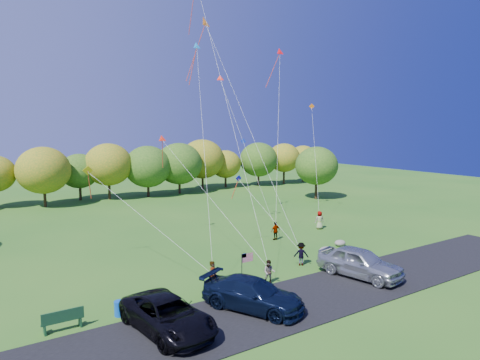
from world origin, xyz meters
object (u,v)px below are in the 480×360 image
object	(u,v)px
minivan_dark	(168,315)
flyer_b	(269,272)
flyer_d	(276,231)
trash_barrel	(119,308)
flyer_c	(301,254)
flyer_e	(320,220)
minivan_navy	(253,294)
flyer_a	(213,276)
park_bench	(63,320)
minivan_silver	(360,262)

from	to	relation	value
minivan_dark	flyer_b	size ratio (longest dim) A/B	3.80
flyer_d	trash_barrel	xyz separation A→B (m)	(-16.81, -7.78, -0.42)
flyer_c	flyer_e	xyz separation A→B (m)	(9.09, 7.57, 0.05)
flyer_b	trash_barrel	distance (m)	9.74
minivan_navy	flyer_c	bearing A→B (deg)	3.26
flyer_d	trash_barrel	distance (m)	18.52
flyer_a	flyer_c	world-z (taller)	flyer_a
minivan_navy	flyer_d	bearing A→B (deg)	19.79
park_bench	minivan_navy	bearing A→B (deg)	-18.34
flyer_d	minivan_navy	bearing A→B (deg)	46.38
minivan_dark	flyer_d	size ratio (longest dim) A/B	3.61
trash_barrel	flyer_c	bearing A→B (deg)	4.39
flyer_e	trash_barrel	bearing A→B (deg)	43.97
flyer_a	flyer_e	size ratio (longest dim) A/B	1.03
flyer_d	flyer_e	xyz separation A→B (m)	(6.26, 0.87, 0.07)
minivan_dark	park_bench	xyz separation A→B (m)	(-4.38, 3.02, -0.30)
minivan_silver	trash_barrel	world-z (taller)	minivan_silver
minivan_navy	flyer_b	bearing A→B (deg)	12.83
flyer_b	flyer_d	bearing A→B (deg)	92.36
flyer_a	trash_barrel	world-z (taller)	flyer_a
minivan_dark	trash_barrel	world-z (taller)	minivan_dark
flyer_e	park_bench	xyz separation A→B (m)	(-25.99, -8.81, -0.31)
flyer_c	trash_barrel	bearing A→B (deg)	41.11
minivan_navy	minivan_silver	distance (m)	9.10
minivan_dark	minivan_navy	bearing A→B (deg)	-8.82
flyer_d	minivan_silver	bearing A→B (deg)	82.82
flyer_e	trash_barrel	size ratio (longest dim) A/B	2.20
flyer_a	flyer_b	xyz separation A→B (m)	(3.59, -1.09, -0.14)
minivan_dark	flyer_d	distance (m)	18.87
flyer_a	flyer_d	distance (m)	12.98
minivan_dark	flyer_b	distance (m)	8.64
park_bench	flyer_d	bearing A→B (deg)	22.26
minivan_dark	park_bench	world-z (taller)	minivan_dark
flyer_e	trash_barrel	xyz separation A→B (m)	(-23.06, -8.64, -0.50)
minivan_dark	flyer_d	world-z (taller)	minivan_dark
flyer_a	flyer_b	bearing A→B (deg)	-50.49
minivan_silver	flyer_c	world-z (taller)	minivan_silver
minivan_navy	flyer_c	world-z (taller)	minivan_navy
minivan_silver	trash_barrel	bearing A→B (deg)	157.28
park_bench	trash_barrel	xyz separation A→B (m)	(2.93, 0.17, -0.19)
flyer_d	park_bench	bearing A→B (deg)	21.02
flyer_b	flyer_d	world-z (taller)	flyer_d
minivan_navy	flyer_a	world-z (taller)	flyer_a
minivan_silver	park_bench	size ratio (longest dim) A/B	2.90
minivan_silver	park_bench	bearing A→B (deg)	159.51
flyer_b	flyer_e	xyz separation A→B (m)	(13.36, 9.30, 0.11)
flyer_a	flyer_d	size ratio (longest dim) A/B	1.12
minivan_navy	flyer_e	bearing A→B (deg)	8.47
flyer_b	flyer_e	bearing A→B (deg)	77.30
flyer_d	trash_barrel	world-z (taller)	flyer_d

